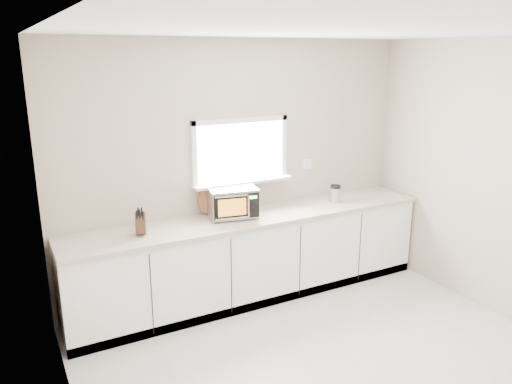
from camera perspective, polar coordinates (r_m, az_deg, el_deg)
ground at (r=4.34m, az=10.95°, el=-20.66°), size 4.00×4.00×0.00m
back_wall at (r=5.33m, az=-1.83°, el=2.74°), size 4.00×0.17×2.70m
cabinets at (r=5.36m, az=-0.33°, el=-7.55°), size 3.92×0.60×0.88m
countertop at (r=5.19m, az=-0.29°, el=-2.92°), size 3.92×0.64×0.04m
microwave at (r=5.11m, az=-2.74°, el=-1.08°), size 0.54×0.47×0.31m
knife_block at (r=4.73m, az=-13.04°, el=-3.40°), size 0.15×0.21×0.28m
cutting_board at (r=5.20m, az=-5.12°, el=-0.96°), size 0.30×0.07×0.30m
coffee_grinder at (r=5.68m, az=9.05°, el=-0.19°), size 0.12×0.12×0.20m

